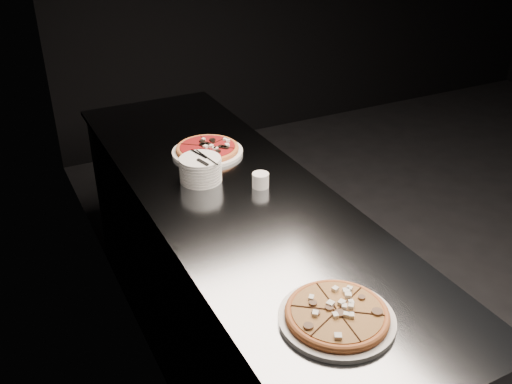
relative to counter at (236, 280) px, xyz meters
name	(u,v)px	position (x,y,z in m)	size (l,w,h in m)	color
wall_left	(135,94)	(-0.37, 0.00, 0.94)	(0.02, 5.00, 2.80)	black
counter	(236,280)	(0.00, 0.00, 0.00)	(0.74, 2.44, 0.92)	slate
pizza_mushroom	(337,315)	(-0.07, -0.85, 0.48)	(0.40, 0.40, 0.04)	white
pizza_tomato	(207,149)	(0.05, 0.39, 0.48)	(0.38, 0.38, 0.04)	white
plate_stack	(201,169)	(-0.08, 0.15, 0.51)	(0.18, 0.18, 0.11)	white
cutlery	(203,158)	(-0.08, 0.14, 0.57)	(0.06, 0.19, 0.01)	silver
ramekin	(261,180)	(0.12, -0.01, 0.49)	(0.07, 0.07, 0.06)	silver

